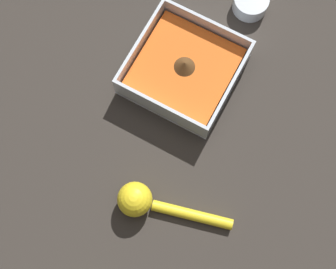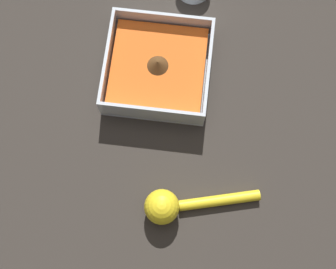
{
  "view_description": "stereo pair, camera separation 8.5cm",
  "coord_description": "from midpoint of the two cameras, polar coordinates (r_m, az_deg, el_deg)",
  "views": [
    {
      "loc": [
        -0.35,
        -0.13,
        0.85
      ],
      "look_at": [
        -0.15,
        -0.02,
        0.03
      ],
      "focal_mm": 50.0,
      "sensor_mm": 36.0,
      "label": 1
    },
    {
      "loc": [
        -0.38,
        -0.05,
        0.85
      ],
      "look_at": [
        -0.15,
        -0.02,
        0.03
      ],
      "focal_mm": 50.0,
      "sensor_mm": 36.0,
      "label": 2
    }
  ],
  "objects": [
    {
      "name": "lemon_squeezer",
      "position": [
        0.83,
        -2.32,
        -9.2
      ],
      "size": [
        0.08,
        0.2,
        0.06
      ],
      "rotation": [
        0.0,
        0.0,
        1.82
      ],
      "color": "yellow",
      "rests_on": "ground_plane"
    },
    {
      "name": "square_dish",
      "position": [
        0.9,
        -3.91,
        7.52
      ],
      "size": [
        0.2,
        0.2,
        0.06
      ],
      "color": "silver",
      "rests_on": "ground_plane"
    },
    {
      "name": "ground_plane",
      "position": [
        0.93,
        -2.96,
        8.24
      ],
      "size": [
        4.0,
        4.0,
        0.0
      ],
      "primitive_type": "plane",
      "color": "#332D28"
    }
  ]
}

